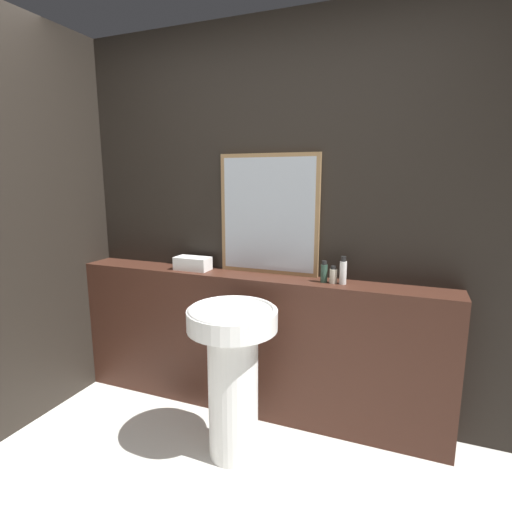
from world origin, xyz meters
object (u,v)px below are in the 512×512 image
(towel_stack, at_px, (193,263))
(lotion_bottle, at_px, (343,271))
(shampoo_bottle, at_px, (324,272))
(conditioner_bottle, at_px, (333,275))
(mirror, at_px, (269,215))
(pedestal_sink, at_px, (233,367))

(towel_stack, xyz_separation_m, lotion_bottle, (1.01, 0.00, 0.03))
(shampoo_bottle, height_order, conditioner_bottle, shampoo_bottle)
(towel_stack, bearing_deg, shampoo_bottle, 0.00)
(mirror, xyz_separation_m, shampoo_bottle, (0.39, -0.10, -0.32))
(pedestal_sink, xyz_separation_m, mirror, (-0.00, 0.56, 0.78))
(pedestal_sink, relative_size, conditioner_bottle, 8.39)
(pedestal_sink, bearing_deg, shampoo_bottle, 50.00)
(conditioner_bottle, bearing_deg, shampoo_bottle, 180.00)
(pedestal_sink, distance_m, mirror, 0.96)
(mirror, xyz_separation_m, conditioner_bottle, (0.44, -0.10, -0.33))
(pedestal_sink, height_order, towel_stack, towel_stack)
(pedestal_sink, distance_m, shampoo_bottle, 0.76)
(shampoo_bottle, height_order, lotion_bottle, lotion_bottle)
(mirror, distance_m, shampoo_bottle, 0.51)
(mirror, height_order, towel_stack, mirror)
(towel_stack, relative_size, conditioner_bottle, 2.29)
(conditioner_bottle, relative_size, lotion_bottle, 0.63)
(shampoo_bottle, relative_size, conditioner_bottle, 1.26)
(shampoo_bottle, bearing_deg, conditioner_bottle, 0.00)
(pedestal_sink, relative_size, towel_stack, 3.66)
(lotion_bottle, bearing_deg, mirror, 168.72)
(towel_stack, bearing_deg, conditioner_bottle, 0.00)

